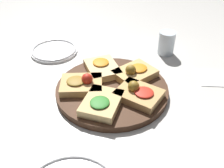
{
  "coord_description": "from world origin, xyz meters",
  "views": [
    {
      "loc": [
        -0.67,
        -0.1,
        0.54
      ],
      "look_at": [
        0.0,
        0.0,
        0.03
      ],
      "focal_mm": 42.0,
      "sensor_mm": 36.0,
      "label": 1
    }
  ],
  "objects": [
    {
      "name": "focaccia_slice_3",
      "position": [
        0.09,
        0.05,
        0.04
      ],
      "size": [
        0.17,
        0.15,
        0.03
      ],
      "color": "#E5C689",
      "rests_on": "serving_board"
    },
    {
      "name": "plate_right",
      "position": [
        0.23,
        0.28,
        0.01
      ],
      "size": [
        0.19,
        0.19,
        0.02
      ],
      "color": "white",
      "rests_on": "ground_plane"
    },
    {
      "name": "water_glass",
      "position": [
        0.29,
        -0.18,
        0.05
      ],
      "size": [
        0.06,
        0.06,
        0.09
      ],
      "primitive_type": "cylinder",
      "color": "silver",
      "rests_on": "ground_plane"
    },
    {
      "name": "ground_plane",
      "position": [
        0.0,
        0.0,
        0.0
      ],
      "size": [
        3.0,
        3.0,
        0.0
      ],
      "primitive_type": "plane",
      "color": "beige"
    },
    {
      "name": "focaccia_slice_0",
      "position": [
        -0.1,
        0.02,
        0.04
      ],
      "size": [
        0.15,
        0.12,
        0.03
      ],
      "color": "#DBB775",
      "rests_on": "serving_board"
    },
    {
      "name": "serving_board",
      "position": [
        0.0,
        0.0,
        0.01
      ],
      "size": [
        0.37,
        0.37,
        0.02
      ],
      "primitive_type": "cylinder",
      "color": "#422819",
      "rests_on": "ground_plane"
    },
    {
      "name": "napkin_stack",
      "position": [
        0.13,
        -0.34,
        0.0
      ],
      "size": [
        0.11,
        0.1,
        0.01
      ],
      "primitive_type": "cube",
      "rotation": [
        0.0,
        0.0,
        0.08
      ],
      "color": "white",
      "rests_on": "ground_plane"
    },
    {
      "name": "focaccia_slice_1",
      "position": [
        -0.04,
        -0.09,
        0.04
      ],
      "size": [
        0.15,
        0.16,
        0.05
      ],
      "color": "tan",
      "rests_on": "serving_board"
    },
    {
      "name": "focaccia_slice_2",
      "position": [
        0.07,
        -0.07,
        0.04
      ],
      "size": [
        0.17,
        0.17,
        0.05
      ],
      "color": "tan",
      "rests_on": "serving_board"
    },
    {
      "name": "focaccia_slice_4",
      "position": [
        -0.02,
        0.1,
        0.04
      ],
      "size": [
        0.13,
        0.15,
        0.05
      ],
      "color": "tan",
      "rests_on": "serving_board"
    }
  ]
}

